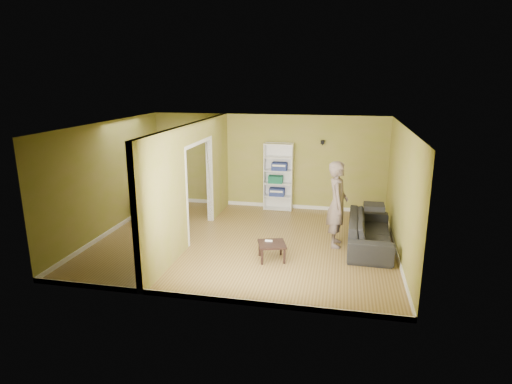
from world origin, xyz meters
The scene contains 15 objects.
room_shell centered at (0.00, 0.00, 1.30)m, with size 6.50×6.50×6.50m.
partition centered at (-1.20, 0.00, 1.30)m, with size 0.22×5.50×2.60m, color olive, non-canonical shape.
wall_speaker centered at (1.50, 2.69, 1.90)m, with size 0.10×0.10×0.10m, color black.
sofa centered at (2.70, 0.26, 0.44)m, with size 0.98×2.30×0.87m, color #272728.
person centered at (1.98, 0.17, 1.09)m, with size 0.62×0.80×2.19m, color slate.
bookshelf centered at (0.35, 2.60, 0.93)m, with size 0.78×0.34×1.85m.
paper_box_navy_a centered at (0.31, 2.56, 0.50)m, with size 0.41×0.27×0.21m, color navy.
paper_box_teal centered at (0.27, 2.56, 0.85)m, with size 0.39×0.25×0.20m, color #1A7F62.
paper_box_navy_b centered at (0.37, 2.56, 1.22)m, with size 0.41×0.27×0.21m, color #1E1D51.
coffee_table centered at (0.75, -0.88, 0.30)m, with size 0.53×0.53×0.35m.
game_controller centered at (0.67, -0.80, 0.37)m, with size 0.15×0.04×0.03m, color white.
dining_table centered at (-2.50, 1.19, 0.65)m, with size 1.16×0.77×0.73m.
chair_left centered at (-3.21, 1.12, 0.48)m, with size 0.44×0.44×0.96m, color tan, non-canonical shape.
chair_near centered at (-2.44, 0.56, 0.47)m, with size 0.43×0.43×0.93m, color #D4BE84, non-canonical shape.
chair_far centered at (-2.52, 1.83, 0.52)m, with size 0.48×0.48×1.04m, color tan, non-canonical shape.
Camera 1 is at (2.04, -8.77, 3.53)m, focal length 30.00 mm.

